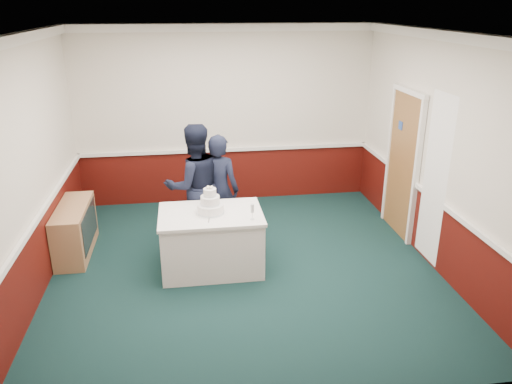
{
  "coord_description": "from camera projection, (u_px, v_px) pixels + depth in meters",
  "views": [
    {
      "loc": [
        -0.69,
        -5.83,
        3.31
      ],
      "look_at": [
        0.14,
        -0.1,
        1.1
      ],
      "focal_mm": 35.0,
      "sensor_mm": 36.0,
      "label": 1
    }
  ],
  "objects": [
    {
      "name": "ground",
      "position": [
        244.0,
        267.0,
        6.66
      ],
      "size": [
        5.0,
        5.0,
        0.0
      ],
      "primitive_type": "plane",
      "color": "#122C28",
      "rests_on": "ground"
    },
    {
      "name": "room_shell",
      "position": [
        243.0,
        112.0,
        6.54
      ],
      "size": [
        5.0,
        5.0,
        3.0
      ],
      "color": "silver",
      "rests_on": "ground"
    },
    {
      "name": "sideboard",
      "position": [
        75.0,
        230.0,
        6.92
      ],
      "size": [
        0.41,
        1.2,
        0.7
      ],
      "color": "tan",
      "rests_on": "ground"
    },
    {
      "name": "cake_table",
      "position": [
        212.0,
        240.0,
        6.51
      ],
      "size": [
        1.32,
        0.92,
        0.79
      ],
      "color": "white",
      "rests_on": "ground"
    },
    {
      "name": "wedding_cake",
      "position": [
        210.0,
        205.0,
        6.33
      ],
      "size": [
        0.35,
        0.35,
        0.36
      ],
      "color": "white",
      "rests_on": "cake_table"
    },
    {
      "name": "cake_knife",
      "position": [
        209.0,
        219.0,
        6.18
      ],
      "size": [
        0.04,
        0.22,
        0.0
      ],
      "primitive_type": "cube",
      "rotation": [
        0.0,
        0.0,
        -0.12
      ],
      "color": "silver",
      "rests_on": "cake_table"
    },
    {
      "name": "champagne_flute",
      "position": [
        252.0,
        209.0,
        6.13
      ],
      "size": [
        0.05,
        0.05,
        0.21
      ],
      "color": "silver",
      "rests_on": "cake_table"
    },
    {
      "name": "person_man",
      "position": [
        195.0,
        186.0,
        7.02
      ],
      "size": [
        1.01,
        0.87,
        1.78
      ],
      "primitive_type": "imported",
      "rotation": [
        0.0,
        0.0,
        3.4
      ],
      "color": "black",
      "rests_on": "ground"
    },
    {
      "name": "person_woman",
      "position": [
        219.0,
        190.0,
        7.1
      ],
      "size": [
        0.69,
        0.59,
        1.62
      ],
      "primitive_type": "imported",
      "rotation": [
        0.0,
        0.0,
        2.74
      ],
      "color": "black",
      "rests_on": "ground"
    }
  ]
}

